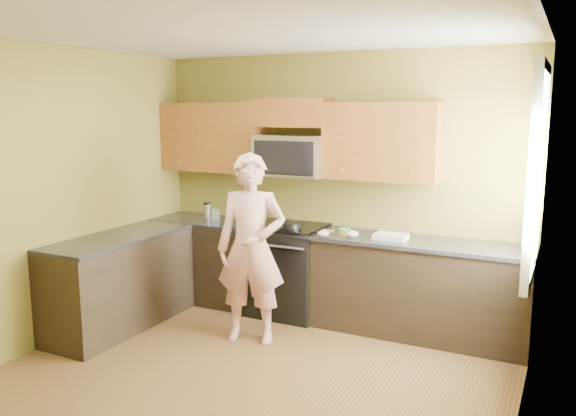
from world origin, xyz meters
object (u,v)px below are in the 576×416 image
Objects in this scene: stove at (287,269)px; woman at (251,249)px; microwave at (292,176)px; frying_pan at (290,228)px; butter_tub at (345,235)px; travel_mug at (207,218)px.

woman reaches higher than stove.
microwave is (0.00, 0.12, 0.97)m from stove.
frying_pan reaches higher than butter_tub.
butter_tub is (0.64, 0.72, 0.05)m from woman.
butter_tub is (0.67, -0.08, 0.45)m from stove.
travel_mug reaches higher than stove.
woman reaches higher than microwave.
frying_pan reaches higher than stove.
microwave is 1.18m from travel_mug.
butter_tub is 0.68× the size of travel_mug.
woman is 1.41m from travel_mug.
frying_pan is 2.34× the size of travel_mug.
travel_mug reaches higher than frying_pan.
woman is 0.69m from frying_pan.
microwave is 1.87× the size of frying_pan.
microwave is at bearing 123.30° from frying_pan.
stove is 0.89m from woman.
stove is 2.34× the size of frying_pan.
frying_pan is (0.09, -0.11, 0.47)m from stove.
woman is (0.03, -0.79, 0.40)m from stove.
woman reaches higher than travel_mug.
microwave reaches higher than frying_pan.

